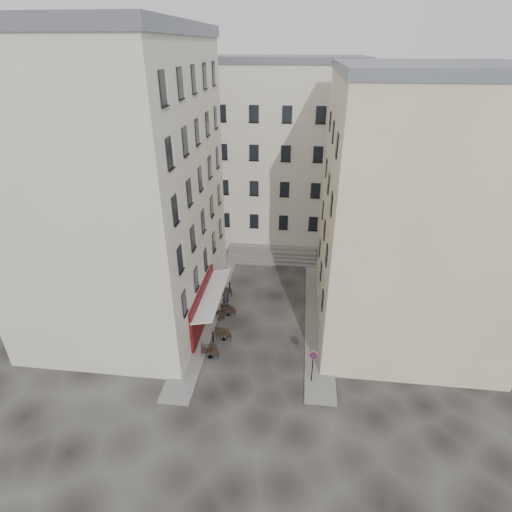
# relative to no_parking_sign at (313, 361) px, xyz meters

# --- Properties ---
(ground) EXTENTS (90.00, 90.00, 0.00)m
(ground) POSITION_rel_no_parking_sign_xyz_m (-3.93, 4.14, -1.82)
(ground) COLOR black
(ground) RESTS_ON ground
(sidewalk_left) EXTENTS (2.00, 22.00, 0.12)m
(sidewalk_left) POSITION_rel_no_parking_sign_xyz_m (-8.43, 8.14, -1.76)
(sidewalk_left) COLOR slate
(sidewalk_left) RESTS_ON ground
(sidewalk_right) EXTENTS (2.00, 18.00, 0.12)m
(sidewalk_right) POSITION_rel_no_parking_sign_xyz_m (0.57, 7.14, -1.76)
(sidewalk_right) COLOR slate
(sidewalk_right) RESTS_ON ground
(building_left) EXTENTS (12.20, 16.20, 20.60)m
(building_left) POSITION_rel_no_parking_sign_xyz_m (-14.43, 7.14, 8.49)
(building_left) COLOR beige
(building_left) RESTS_ON ground
(building_right) EXTENTS (12.20, 14.20, 18.60)m
(building_right) POSITION_rel_no_parking_sign_xyz_m (6.57, 7.64, 7.49)
(building_right) COLOR #BBAD8B
(building_right) RESTS_ON ground
(building_back) EXTENTS (18.20, 10.20, 18.60)m
(building_back) POSITION_rel_no_parking_sign_xyz_m (-4.93, 23.14, 7.49)
(building_back) COLOR beige
(building_back) RESTS_ON ground
(cafe_storefront) EXTENTS (1.74, 7.30, 3.50)m
(cafe_storefront) POSITION_rel_no_parking_sign_xyz_m (-8.24, 5.14, 0.06)
(cafe_storefront) COLOR #42090B
(cafe_storefront) RESTS_ON ground
(stone_steps) EXTENTS (9.00, 3.15, 0.80)m
(stone_steps) POSITION_rel_no_parking_sign_xyz_m (-3.93, 16.71, -1.42)
(stone_steps) COLOR slate
(stone_steps) RESTS_ON ground
(bollard_near) EXTENTS (0.12, 0.12, 0.98)m
(bollard_near) POSITION_rel_no_parking_sign_xyz_m (-7.18, 3.14, -1.29)
(bollard_near) COLOR black
(bollard_near) RESTS_ON ground
(bollard_mid) EXTENTS (0.12, 0.12, 0.98)m
(bollard_mid) POSITION_rel_no_parking_sign_xyz_m (-7.18, 6.64, -1.29)
(bollard_mid) COLOR black
(bollard_mid) RESTS_ON ground
(bollard_far) EXTENTS (0.12, 0.12, 0.98)m
(bollard_far) POSITION_rel_no_parking_sign_xyz_m (-7.18, 10.14, -1.29)
(bollard_far) COLOR black
(bollard_far) RESTS_ON ground
(no_parking_sign) EXTENTS (0.59, 0.11, 2.57)m
(no_parking_sign) POSITION_rel_no_parking_sign_xyz_m (0.00, 0.00, 0.00)
(no_parking_sign) COLOR black
(no_parking_sign) RESTS_ON ground
(bistro_table_a) EXTENTS (1.21, 0.57, 0.85)m
(bistro_table_a) POSITION_rel_no_parking_sign_xyz_m (-7.05, 1.54, -1.38)
(bistro_table_a) COLOR black
(bistro_table_a) RESTS_ON ground
(bistro_table_b) EXTENTS (1.17, 0.55, 0.82)m
(bistro_table_b) POSITION_rel_no_parking_sign_xyz_m (-6.46, 3.52, -1.40)
(bistro_table_b) COLOR black
(bistro_table_b) RESTS_ON ground
(bistro_table_c) EXTENTS (1.23, 0.57, 0.86)m
(bistro_table_c) POSITION_rel_no_parking_sign_xyz_m (-7.51, 5.95, -1.38)
(bistro_table_c) COLOR black
(bistro_table_c) RESTS_ON ground
(bistro_table_d) EXTENTS (1.17, 0.55, 0.82)m
(bistro_table_d) POSITION_rel_no_parking_sign_xyz_m (-6.67, 6.60, -1.40)
(bistro_table_d) COLOR black
(bistro_table_d) RESTS_ON ground
(bistro_table_e) EXTENTS (1.18, 0.55, 0.83)m
(bistro_table_e) POSITION_rel_no_parking_sign_xyz_m (-7.42, 9.43, -1.39)
(bistro_table_e) COLOR black
(bistro_table_e) RESTS_ON ground
(pedestrian) EXTENTS (0.70, 0.62, 1.61)m
(pedestrian) POSITION_rel_no_parking_sign_xyz_m (-7.13, 7.91, -1.02)
(pedestrian) COLOR black
(pedestrian) RESTS_ON ground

